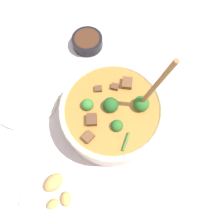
% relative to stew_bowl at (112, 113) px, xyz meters
% --- Properties ---
extents(ground_plane, '(4.00, 4.00, 0.00)m').
position_rel_stew_bowl_xyz_m(ground_plane, '(0.00, 0.00, -0.06)').
color(ground_plane, silver).
extents(stew_bowl, '(0.29, 0.29, 0.31)m').
position_rel_stew_bowl_xyz_m(stew_bowl, '(0.00, 0.00, 0.00)').
color(stew_bowl, beige).
rests_on(stew_bowl, ground_plane).
extents(condiment_bowl, '(0.11, 0.11, 0.04)m').
position_rel_stew_bowl_xyz_m(condiment_bowl, '(0.28, -0.09, -0.04)').
color(condiment_bowl, black).
rests_on(condiment_bowl, ground_plane).
extents(empty_plate, '(0.21, 0.21, 0.02)m').
position_rel_stew_bowl_xyz_m(empty_plate, '(0.22, 0.19, -0.05)').
color(empty_plate, silver).
rests_on(empty_plate, ground_plane).
extents(food_plate, '(0.19, 0.19, 0.05)m').
position_rel_stew_bowl_xyz_m(food_plate, '(-0.11, 0.26, -0.05)').
color(food_plate, silver).
rests_on(food_plate, ground_plane).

